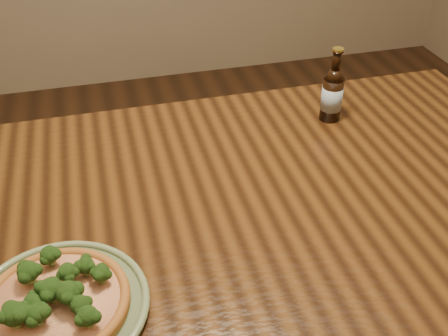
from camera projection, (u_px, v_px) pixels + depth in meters
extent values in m
cube|color=#44260E|center=(232.00, 203.00, 1.17)|extent=(1.60, 0.90, 0.04)
cylinder|color=#44260E|center=(403.00, 183.00, 1.84)|extent=(0.07, 0.07, 0.71)
cylinder|color=#6D7D56|center=(58.00, 310.00, 0.90)|extent=(0.29, 0.29, 0.01)
torus|color=#6D7D56|center=(57.00, 307.00, 0.89)|extent=(0.32, 0.32, 0.01)
torus|color=#6D7D56|center=(57.00, 307.00, 0.89)|extent=(0.25, 0.25, 0.01)
cylinder|color=#9E5D23|center=(56.00, 305.00, 0.89)|extent=(0.25, 0.25, 0.01)
torus|color=#9E5D23|center=(55.00, 302.00, 0.88)|extent=(0.25, 0.25, 0.02)
cylinder|color=#FAD699|center=(55.00, 302.00, 0.88)|extent=(0.22, 0.22, 0.01)
sphere|color=#2F571B|center=(37.00, 314.00, 0.83)|extent=(0.05, 0.05, 0.03)
sphere|color=#2F571B|center=(50.00, 289.00, 0.87)|extent=(0.05, 0.05, 0.04)
sphere|color=#2F571B|center=(49.00, 255.00, 0.94)|extent=(0.05, 0.05, 0.03)
sphere|color=#2F571B|center=(68.00, 293.00, 0.86)|extent=(0.06, 0.06, 0.04)
sphere|color=#2F571B|center=(101.00, 273.00, 0.90)|extent=(0.04, 0.04, 0.03)
sphere|color=#2F571B|center=(33.00, 302.00, 0.85)|extent=(0.04, 0.04, 0.03)
sphere|color=#2F571B|center=(67.00, 272.00, 0.90)|extent=(0.04, 0.04, 0.03)
sphere|color=#2F571B|center=(28.00, 271.00, 0.90)|extent=(0.05, 0.05, 0.04)
sphere|color=#2F571B|center=(88.00, 316.00, 0.83)|extent=(0.05, 0.05, 0.03)
sphere|color=#2F571B|center=(14.00, 314.00, 0.82)|extent=(0.06, 0.06, 0.04)
sphere|color=#2F571B|center=(85.00, 265.00, 0.92)|extent=(0.04, 0.04, 0.03)
sphere|color=#2F571B|center=(80.00, 305.00, 0.85)|extent=(0.03, 0.03, 0.03)
cylinder|color=black|center=(331.00, 99.00, 1.39)|extent=(0.05, 0.05, 0.12)
cone|color=black|center=(335.00, 74.00, 1.35)|extent=(0.05, 0.05, 0.03)
cylinder|color=black|center=(337.00, 60.00, 1.32)|extent=(0.02, 0.02, 0.05)
torus|color=black|center=(338.00, 52.00, 1.31)|extent=(0.03, 0.03, 0.00)
cylinder|color=#A58C33|center=(338.00, 49.00, 1.30)|extent=(0.03, 0.03, 0.01)
cylinder|color=#9DADBE|center=(332.00, 98.00, 1.39)|extent=(0.06, 0.06, 0.06)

